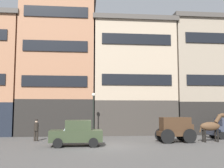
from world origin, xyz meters
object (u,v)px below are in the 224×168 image
at_px(fire_hydrant_curbside, 158,133).
at_px(sedan_dark, 76,133).
at_px(draft_horse, 211,126).
at_px(streetlamp_curbside, 93,109).
at_px(cargo_wagon, 176,128).
at_px(pedestrian_officer, 36,129).

bearing_deg(fire_hydrant_curbside, sedan_dark, -146.37).
distance_m(draft_horse, streetlamp_curbside, 10.16).
bearing_deg(draft_horse, fire_hydrant_curbside, 136.66).
relative_size(cargo_wagon, draft_horse, 1.27).
xyz_separation_m(cargo_wagon, streetlamp_curbside, (-6.47, 3.54, 1.52)).
bearing_deg(cargo_wagon, sedan_dark, -168.95).
bearing_deg(draft_horse, cargo_wagon, -179.94).
height_order(cargo_wagon, pedestrian_officer, cargo_wagon).
bearing_deg(sedan_dark, cargo_wagon, 11.05).
distance_m(cargo_wagon, pedestrian_officer, 11.41).
distance_m(sedan_dark, streetlamp_curbside, 5.52).
height_order(cargo_wagon, streetlamp_curbside, streetlamp_curbside).
height_order(pedestrian_officer, fire_hydrant_curbside, pedestrian_officer).
distance_m(cargo_wagon, sedan_dark, 7.94).
relative_size(sedan_dark, streetlamp_curbside, 0.91).
xyz_separation_m(cargo_wagon, draft_horse, (2.95, 0.00, 0.12)).
height_order(cargo_wagon, fire_hydrant_curbside, cargo_wagon).
height_order(cargo_wagon, sedan_dark, cargo_wagon).
distance_m(sedan_dark, fire_hydrant_curbside, 8.72).
bearing_deg(pedestrian_officer, fire_hydrant_curbside, 7.10).
xyz_separation_m(draft_horse, pedestrian_officer, (-14.19, 1.97, -0.29)).
xyz_separation_m(draft_horse, streetlamp_curbside, (-9.42, 3.53, 1.40)).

